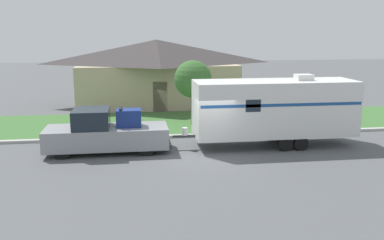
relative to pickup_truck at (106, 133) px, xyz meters
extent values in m
plane|color=#515456|center=(4.62, -1.49, -0.90)|extent=(120.00, 120.00, 0.00)
cube|color=#ADADA8|center=(4.62, 2.26, -0.83)|extent=(80.00, 0.30, 0.14)
cube|color=#3D6B33|center=(4.62, 5.91, -0.88)|extent=(80.00, 7.00, 0.03)
cube|color=tan|center=(3.20, 13.00, 0.66)|extent=(11.57, 6.57, 3.11)
pyramid|color=#3D3838|center=(3.20, 13.00, 3.09)|extent=(12.49, 7.09, 1.77)
cube|color=#4C3828|center=(3.20, 9.75, 0.15)|extent=(1.00, 0.06, 2.10)
cylinder|color=black|center=(-1.85, -0.85, -0.46)|extent=(0.87, 0.28, 0.87)
cylinder|color=black|center=(-1.85, 0.85, -0.46)|extent=(0.87, 0.28, 0.87)
cylinder|color=black|center=(1.85, -0.85, -0.46)|extent=(0.87, 0.28, 0.87)
cylinder|color=black|center=(1.85, 0.85, -0.46)|extent=(0.87, 0.28, 0.87)
cube|color=gray|center=(-1.18, 0.00, -0.19)|extent=(3.13, 2.06, 0.95)
cube|color=#19232D|center=(-0.62, 0.00, 0.72)|extent=(1.63, 1.89, 0.86)
cube|color=gray|center=(1.62, 0.00, -0.19)|extent=(2.48, 2.06, 0.95)
cube|color=#333333|center=(2.92, 0.00, -0.54)|extent=(0.12, 1.85, 0.20)
cube|color=navy|center=(1.08, 0.00, 0.69)|extent=(1.14, 0.86, 0.80)
cube|color=black|center=(0.72, 0.00, 1.17)|extent=(0.10, 0.95, 0.08)
cylinder|color=black|center=(8.33, -1.02, -0.55)|extent=(0.70, 0.22, 0.70)
cylinder|color=black|center=(8.33, 1.02, -0.55)|extent=(0.70, 0.22, 0.70)
cylinder|color=black|center=(9.09, -1.02, -0.55)|extent=(0.70, 0.22, 0.70)
cylinder|color=black|center=(9.09, 1.02, -0.55)|extent=(0.70, 0.22, 0.70)
cube|color=silver|center=(8.08, 0.00, 0.99)|extent=(7.79, 2.33, 2.63)
cube|color=navy|center=(8.08, -1.17, 1.32)|extent=(7.64, 0.01, 0.14)
cube|color=#383838|center=(3.65, 0.00, -0.27)|extent=(1.08, 0.12, 0.10)
cylinder|color=silver|center=(3.70, 0.00, -0.04)|extent=(0.28, 0.28, 0.36)
cube|color=silver|center=(9.49, 0.00, 2.45)|extent=(0.80, 0.68, 0.28)
cube|color=#19232D|center=(6.68, -1.17, 1.32)|extent=(0.70, 0.01, 0.56)
cylinder|color=brown|center=(-1.66, 3.07, -0.30)|extent=(0.09, 0.09, 1.19)
cube|color=#B2B2B2|center=(-1.66, 3.07, 0.40)|extent=(0.48, 0.20, 0.22)
cylinder|color=brown|center=(4.84, 5.23, 0.06)|extent=(0.24, 0.24, 1.92)
sphere|color=#38662D|center=(4.84, 5.23, 1.85)|extent=(2.22, 2.22, 2.22)
camera|label=1|loc=(1.27, -19.60, 4.68)|focal=40.00mm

